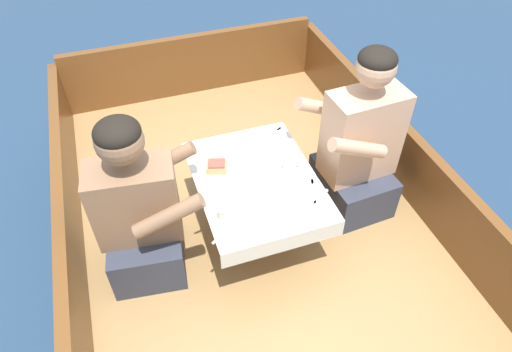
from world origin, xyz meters
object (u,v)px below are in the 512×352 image
at_px(coffee_cup_starboard, 290,165).
at_px(person_starboard, 358,150).
at_px(sandwich, 217,166).
at_px(tin_can, 224,213).
at_px(coffee_cup_port, 216,146).
at_px(person_port, 140,213).

bearing_deg(coffee_cup_starboard, person_starboard, 2.45).
xyz_separation_m(person_starboard, sandwich, (-0.78, 0.10, 0.02)).
bearing_deg(sandwich, tin_can, -99.65).
xyz_separation_m(person_starboard, coffee_cup_port, (-0.74, 0.26, 0.02)).
bearing_deg(coffee_cup_starboard, person_port, -177.61).
bearing_deg(sandwich, person_starboard, -7.14).
distance_m(coffee_cup_port, coffee_cup_starboard, 0.43).
distance_m(person_port, person_starboard, 1.22).
bearing_deg(coffee_cup_port, person_starboard, -19.47).
relative_size(coffee_cup_port, coffee_cup_starboard, 1.13).
bearing_deg(coffee_cup_port, person_port, -146.38).
bearing_deg(person_port, person_starboard, 9.74).
bearing_deg(person_starboard, tin_can, 11.26).
bearing_deg(tin_can, coffee_cup_starboard, 25.84).
bearing_deg(coffee_cup_starboard, tin_can, -154.16).
relative_size(sandwich, coffee_cup_port, 1.20).
xyz_separation_m(person_starboard, tin_can, (-0.84, -0.22, 0.02)).
relative_size(person_port, coffee_cup_port, 8.84).
bearing_deg(tin_can, person_port, 155.88).
height_order(person_port, sandwich, person_port).
height_order(person_starboard, coffee_cup_starboard, person_starboard).
bearing_deg(coffee_cup_port, coffee_cup_starboard, -40.76).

